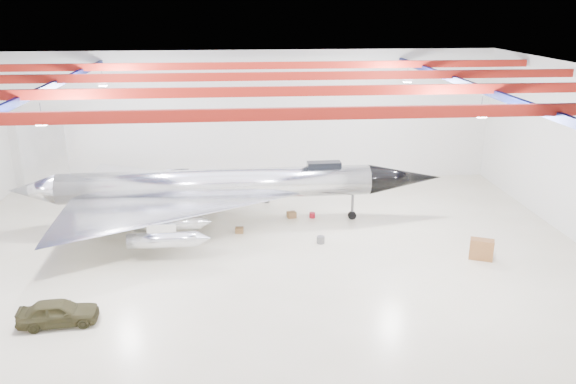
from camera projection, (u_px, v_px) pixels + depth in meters
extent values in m
plane|color=beige|center=(265.00, 255.00, 34.32)|extent=(40.00, 40.00, 0.00)
plane|color=silver|center=(255.00, 118.00, 46.69)|extent=(40.00, 0.00, 40.00)
plane|color=#0A0F38|center=(262.00, 72.00, 30.77)|extent=(40.00, 40.00, 0.00)
cube|color=maroon|center=(273.00, 114.00, 22.48)|extent=(39.50, 0.25, 0.50)
cube|color=maroon|center=(265.00, 92.00, 28.14)|extent=(39.50, 0.25, 0.50)
cube|color=maroon|center=(260.00, 76.00, 33.80)|extent=(39.50, 0.25, 0.50)
cube|color=maroon|center=(257.00, 66.00, 39.45)|extent=(39.50, 0.25, 0.50)
cube|color=#0B1446|center=(39.00, 92.00, 30.07)|extent=(0.25, 29.50, 0.40)
cube|color=#0B1446|center=(472.00, 86.00, 32.06)|extent=(0.25, 29.50, 0.40)
cube|color=silver|center=(42.00, 121.00, 24.70)|extent=(0.55, 0.55, 0.25)
cube|color=silver|center=(481.00, 113.00, 26.37)|extent=(0.55, 0.55, 0.25)
cube|color=silver|center=(103.00, 83.00, 36.02)|extent=(0.55, 0.55, 0.25)
cube|color=silver|center=(407.00, 80.00, 37.68)|extent=(0.55, 0.55, 0.25)
cylinder|color=silver|center=(217.00, 184.00, 38.02)|extent=(20.96, 2.41, 2.09)
cone|color=black|center=(405.00, 178.00, 39.29)|extent=(5.26, 2.17, 2.09)
cone|color=silver|center=(33.00, 190.00, 36.85)|extent=(3.17, 2.14, 2.09)
cube|color=silver|center=(43.00, 150.00, 36.07)|extent=(2.93, 0.17, 4.71)
cube|color=black|center=(324.00, 166.00, 38.38)|extent=(2.31, 0.87, 0.52)
cylinder|color=silver|center=(162.00, 240.00, 32.77)|extent=(3.99, 1.00, 0.94)
cylinder|color=silver|center=(167.00, 223.00, 35.23)|extent=(3.99, 1.00, 0.94)
cylinder|color=silver|center=(175.00, 191.00, 41.14)|extent=(3.99, 1.00, 0.94)
cylinder|color=silver|center=(178.00, 181.00, 43.61)|extent=(3.99, 1.00, 0.94)
cylinder|color=#59595B|center=(352.00, 207.00, 39.58)|extent=(0.19, 0.19, 1.88)
cylinder|color=black|center=(352.00, 215.00, 39.79)|extent=(0.59, 0.24, 0.59)
cylinder|color=#59595B|center=(152.00, 229.00, 35.79)|extent=(0.19, 0.19, 1.88)
cylinder|color=black|center=(152.00, 238.00, 36.00)|extent=(0.59, 0.24, 0.59)
cylinder|color=#59595B|center=(161.00, 201.00, 40.72)|extent=(0.19, 0.19, 1.88)
cylinder|color=black|center=(161.00, 209.00, 40.93)|extent=(0.59, 0.24, 0.59)
imported|color=#35321A|center=(58.00, 312.00, 26.75)|extent=(3.84, 1.84, 1.27)
cube|color=brown|center=(481.00, 249.00, 33.55)|extent=(1.53, 1.17, 1.25)
cube|color=olive|center=(180.00, 235.00, 36.69)|extent=(0.54, 0.47, 0.34)
cube|color=maroon|center=(214.00, 208.00, 41.68)|extent=(0.46, 0.37, 0.32)
cylinder|color=#59595B|center=(321.00, 240.00, 35.88)|extent=(0.63, 0.63, 0.45)
cube|color=olive|center=(292.00, 215.00, 40.14)|extent=(0.71, 0.63, 0.43)
cube|color=#59595B|center=(166.00, 224.00, 38.75)|extent=(0.39, 0.35, 0.23)
cylinder|color=maroon|center=(312.00, 215.00, 40.11)|extent=(0.53, 0.53, 0.38)
cube|color=olive|center=(239.00, 230.00, 37.49)|extent=(0.57, 0.48, 0.37)
cylinder|color=#59595B|center=(267.00, 200.00, 43.16)|extent=(0.49, 0.49, 0.37)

